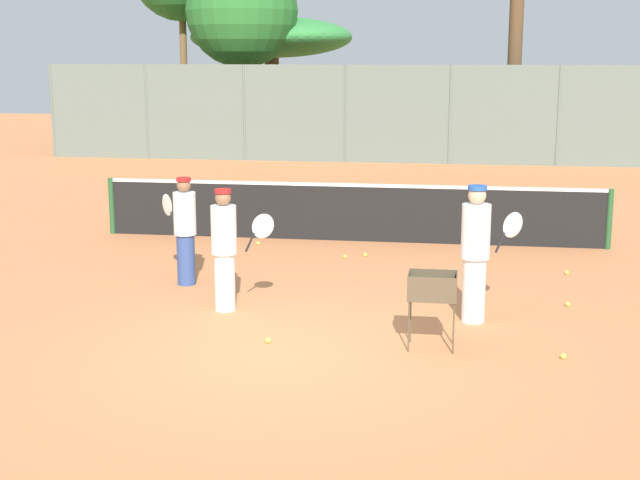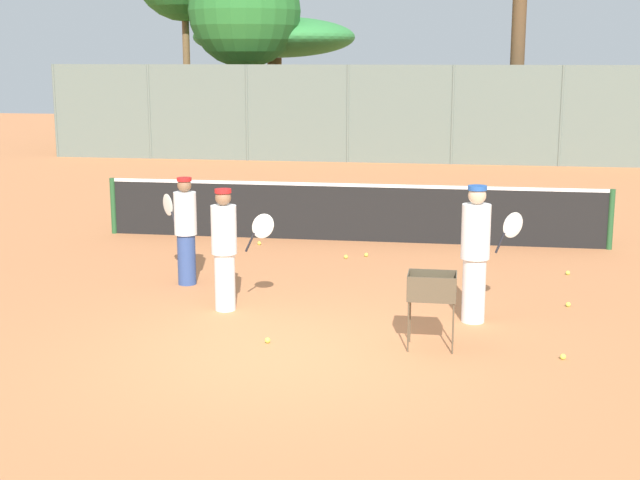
# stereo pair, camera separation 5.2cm
# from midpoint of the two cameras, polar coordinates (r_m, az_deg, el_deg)

# --- Properties ---
(ground_plane) EXTENTS (80.00, 80.00, 0.00)m
(ground_plane) POSITION_cam_midpoint_polar(r_m,az_deg,el_deg) (10.23, -2.42, -7.45)
(ground_plane) COLOR #D37F4C
(tennis_net) EXTENTS (9.29, 0.10, 1.07)m
(tennis_net) POSITION_cam_midpoint_polar(r_m,az_deg,el_deg) (16.35, 2.10, 1.86)
(tennis_net) COLOR #26592D
(tennis_net) RESTS_ON ground_plane
(back_fence) EXTENTS (23.10, 0.08, 3.07)m
(back_fence) POSITION_cam_midpoint_polar(r_m,az_deg,el_deg) (28.35, 5.17, 8.01)
(back_fence) COLOR slate
(back_fence) RESTS_ON ground_plane
(tree_1) EXTENTS (5.93, 5.93, 4.75)m
(tree_1) POSITION_cam_midpoint_polar(r_m,az_deg,el_deg) (33.47, -2.90, 12.77)
(tree_1) COLOR brown
(tree_1) RESTS_ON ground_plane
(tree_2) EXTENTS (3.84, 3.84, 6.77)m
(tree_2) POSITION_cam_midpoint_polar(r_m,az_deg,el_deg) (31.40, -4.80, 14.38)
(tree_2) COLOR brown
(tree_2) RESTS_ON ground_plane
(player_white_outfit) EXTENTS (0.71, 0.66, 1.61)m
(player_white_outfit) POSITION_cam_midpoint_polar(r_m,az_deg,el_deg) (13.33, -8.50, 0.69)
(player_white_outfit) COLOR #334C8C
(player_white_outfit) RESTS_ON ground_plane
(player_red_cap) EXTENTS (0.83, 0.57, 1.77)m
(player_red_cap) POSITION_cam_midpoint_polar(r_m,az_deg,el_deg) (11.46, 10.07, -0.76)
(player_red_cap) COLOR white
(player_red_cap) RESTS_ON ground_plane
(player_yellow_shirt) EXTENTS (0.89, 0.34, 1.64)m
(player_yellow_shirt) POSITION_cam_midpoint_polar(r_m,az_deg,el_deg) (11.88, -5.98, -0.50)
(player_yellow_shirt) COLOR white
(player_yellow_shirt) RESTS_ON ground_plane
(ball_cart) EXTENTS (0.56, 0.41, 0.90)m
(ball_cart) POSITION_cam_midpoint_polar(r_m,az_deg,el_deg) (10.40, 7.29, -3.35)
(ball_cart) COLOR brown
(ball_cart) RESTS_ON ground_plane
(tennis_ball_0) EXTENTS (0.07, 0.07, 0.07)m
(tennis_ball_0) POSITION_cam_midpoint_polar(r_m,az_deg,el_deg) (14.43, 15.67, -2.04)
(tennis_ball_0) COLOR #D1E54C
(tennis_ball_0) RESTS_ON ground_plane
(tennis_ball_1) EXTENTS (0.07, 0.07, 0.07)m
(tennis_ball_1) POSITION_cam_midpoint_polar(r_m,az_deg,el_deg) (15.17, 3.07, -0.95)
(tennis_ball_1) COLOR #D1E54C
(tennis_ball_1) RESTS_ON ground_plane
(tennis_ball_2) EXTENTS (0.07, 0.07, 0.07)m
(tennis_ball_2) POSITION_cam_midpoint_polar(r_m,az_deg,el_deg) (15.01, 1.77, -1.07)
(tennis_ball_2) COLOR #D1E54C
(tennis_ball_2) RESTS_ON ground_plane
(tennis_ball_3) EXTENTS (0.07, 0.07, 0.07)m
(tennis_ball_3) POSITION_cam_midpoint_polar(r_m,az_deg,el_deg) (10.48, 15.42, -7.21)
(tennis_ball_3) COLOR #D1E54C
(tennis_ball_3) RESTS_ON ground_plane
(tennis_ball_4) EXTENTS (0.07, 0.07, 0.07)m
(tennis_ball_4) POSITION_cam_midpoint_polar(r_m,az_deg,el_deg) (16.12, -3.82, -0.20)
(tennis_ball_4) COLOR #D1E54C
(tennis_ball_4) RESTS_ON ground_plane
(tennis_ball_5) EXTENTS (0.07, 0.07, 0.07)m
(tennis_ball_5) POSITION_cam_midpoint_polar(r_m,az_deg,el_deg) (12.63, 15.71, -3.99)
(tennis_ball_5) COLOR #D1E54C
(tennis_ball_5) RESTS_ON ground_plane
(tennis_ball_6) EXTENTS (0.07, 0.07, 0.07)m
(tennis_ball_6) POSITION_cam_midpoint_polar(r_m,az_deg,el_deg) (14.98, 9.89, -1.27)
(tennis_ball_6) COLOR #D1E54C
(tennis_ball_6) RESTS_ON ground_plane
(tennis_ball_7) EXTENTS (0.07, 0.07, 0.07)m
(tennis_ball_7) POSITION_cam_midpoint_polar(r_m,az_deg,el_deg) (10.68, -3.24, -6.43)
(tennis_ball_7) COLOR #D1E54C
(tennis_ball_7) RESTS_ON ground_plane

